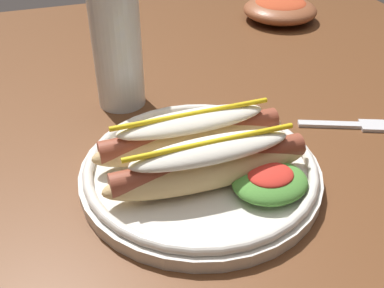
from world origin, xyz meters
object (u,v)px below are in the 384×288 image
(fork, at_px, (350,125))
(side_bowl, at_px, (280,9))
(hot_dog_plate, at_px, (203,162))
(glass_bottle, at_px, (117,44))

(fork, relative_size, side_bowl, 0.77)
(hot_dog_plate, relative_size, glass_bottle, 1.20)
(fork, distance_m, glass_bottle, 0.34)
(side_bowl, bearing_deg, fork, -104.53)
(glass_bottle, distance_m, side_bowl, 0.46)
(side_bowl, bearing_deg, hot_dog_plate, -126.81)
(glass_bottle, relative_size, side_bowl, 1.51)
(hot_dog_plate, bearing_deg, glass_bottle, 103.87)
(glass_bottle, bearing_deg, side_bowl, 31.65)
(hot_dog_plate, bearing_deg, fork, 10.29)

